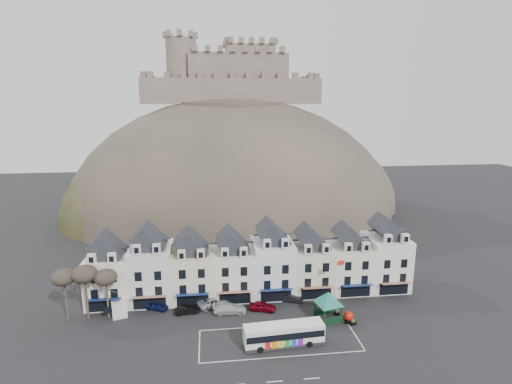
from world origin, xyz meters
TOP-DOWN VIEW (x-y plane):
  - ground at (0.00, 0.00)m, footprint 300.00×300.00m
  - coach_bay_markings at (2.00, 1.25)m, footprint 22.00×7.50m
  - townhouse_terrace at (0.15, 15.97)m, footprint 54.40×9.35m
  - castle_hill at (1.25, 68.95)m, footprint 100.00×76.00m
  - castle at (0.51, 75.93)m, footprint 50.20×22.20m
  - tree_left_far at (-29.00, 10.50)m, footprint 3.61×3.61m
  - tree_left_mid at (-26.00, 10.50)m, footprint 3.78×3.78m
  - tree_left_near at (-23.00, 10.50)m, footprint 3.43×3.43m
  - bus at (2.43, 0.14)m, footprint 11.07×3.26m
  - bus_shelter at (10.33, 5.75)m, footprint 7.02×7.02m
  - red_buoy at (13.18, 4.58)m, footprint 1.58×1.58m
  - flagpole at (12.31, 8.22)m, footprint 1.26×0.16m
  - white_van at (-21.85, 12.00)m, footprint 3.57×5.41m
  - planter_west at (12.12, 7.00)m, footprint 1.01×0.65m
  - planter_east at (13.62, 3.92)m, footprint 1.04×0.68m
  - car_navy at (-16.00, 12.00)m, footprint 4.22×2.99m
  - car_black at (-11.10, 10.12)m, footprint 3.88×1.76m
  - car_silver at (-6.89, 12.00)m, footprint 5.73×4.27m
  - car_white at (-4.40, 9.50)m, footprint 5.38×2.46m
  - car_maroon at (0.80, 9.64)m, footprint 4.61×2.90m
  - car_charcoal at (6.00, 12.00)m, footprint 4.06×2.63m

SIDE VIEW (x-z plane):
  - ground at x=0.00m, z-range 0.00..0.00m
  - coach_bay_markings at x=2.00m, z-range -0.01..0.01m
  - castle_hill at x=1.25m, z-range -33.89..34.11m
  - planter_west at x=12.12m, z-range -0.02..0.91m
  - planter_east at x=13.62m, z-range -0.02..0.94m
  - car_black at x=-11.10m, z-range 0.00..1.23m
  - car_charcoal at x=6.00m, z-range 0.00..1.26m
  - car_navy at x=-16.00m, z-range 0.00..1.33m
  - car_maroon at x=0.80m, z-range 0.00..1.46m
  - car_silver at x=-6.89m, z-range 0.00..1.47m
  - car_white at x=-4.40m, z-range 0.00..1.53m
  - red_buoy at x=13.18m, z-range 0.02..1.81m
  - white_van at x=-21.85m, z-range 0.00..2.28m
  - bus at x=2.43m, z-range 0.16..3.25m
  - bus_shelter at x=10.33m, z-range 1.26..5.83m
  - flagpole at x=12.31m, z-range 0.62..9.31m
  - townhouse_terrace at x=0.15m, z-range -0.60..11.20m
  - tree_left_near at x=-23.00m, z-range 2.64..10.47m
  - tree_left_far at x=-29.00m, z-range 2.78..11.02m
  - tree_left_mid at x=-26.00m, z-range 2.92..11.56m
  - castle at x=0.51m, z-range 29.19..51.19m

